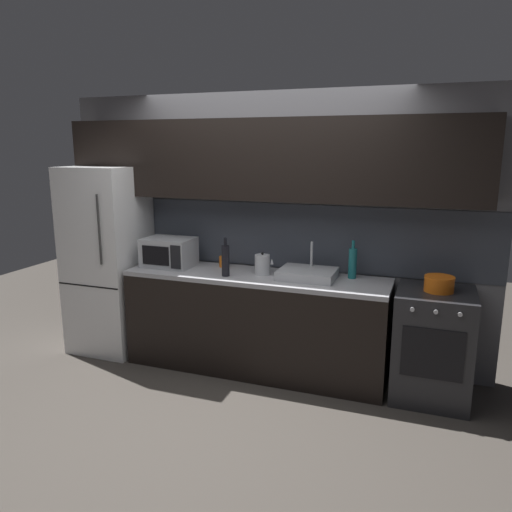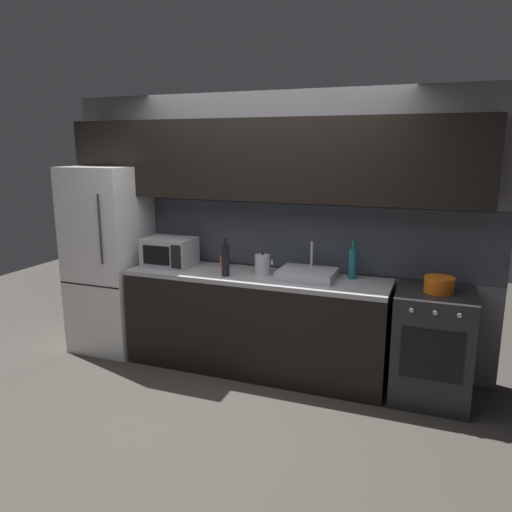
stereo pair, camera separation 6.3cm
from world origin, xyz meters
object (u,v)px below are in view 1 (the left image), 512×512
at_px(refrigerator, 108,260).
at_px(kettle, 262,264).
at_px(wine_bottle_teal, 353,263).
at_px(mug_orange, 224,262).
at_px(cooking_pot, 439,284).
at_px(oven_range, 432,345).
at_px(wine_bottle_dark, 226,260).
at_px(microwave, 169,252).

distance_m(refrigerator, kettle, 1.61).
relative_size(wine_bottle_teal, mug_orange, 3.28).
relative_size(refrigerator, mug_orange, 18.11).
height_order(refrigerator, cooking_pot, refrigerator).
distance_m(refrigerator, oven_range, 3.11).
relative_size(wine_bottle_dark, cooking_pot, 1.49).
xyz_separation_m(wine_bottle_dark, cooking_pot, (1.76, 0.14, -0.08)).
distance_m(kettle, wine_bottle_teal, 0.79).
bearing_deg(wine_bottle_dark, mug_orange, 116.55).
distance_m(wine_bottle_teal, cooking_pot, 0.73).
relative_size(kettle, mug_orange, 1.98).
distance_m(oven_range, microwave, 2.47).
height_order(microwave, wine_bottle_dark, wine_bottle_dark).
bearing_deg(wine_bottle_dark, kettle, 31.17).
relative_size(kettle, wine_bottle_dark, 0.59).
relative_size(wine_bottle_dark, wine_bottle_teal, 1.03).
height_order(oven_range, wine_bottle_dark, wine_bottle_dark).
bearing_deg(oven_range, mug_orange, 174.79).
bearing_deg(kettle, refrigerator, -178.73).
height_order(oven_range, microwave, microwave).
height_order(refrigerator, microwave, refrigerator).
bearing_deg(kettle, wine_bottle_teal, 10.05).
xyz_separation_m(refrigerator, kettle, (1.61, 0.04, 0.08)).
height_order(oven_range, mug_orange, mug_orange).
xyz_separation_m(microwave, cooking_pot, (2.41, -0.02, -0.07)).
height_order(oven_range, cooking_pot, cooking_pot).
bearing_deg(mug_orange, wine_bottle_dark, -63.45).
xyz_separation_m(kettle, mug_orange, (-0.44, 0.14, -0.04)).
bearing_deg(kettle, mug_orange, 162.66).
bearing_deg(wine_bottle_teal, refrigerator, -175.86).
relative_size(refrigerator, wine_bottle_teal, 5.51).
height_order(oven_range, kettle, kettle).
distance_m(oven_range, wine_bottle_teal, 0.92).
distance_m(kettle, mug_orange, 0.46).
xyz_separation_m(refrigerator, mug_orange, (1.18, 0.17, 0.04)).
xyz_separation_m(oven_range, kettle, (-1.47, 0.04, 0.54)).
distance_m(oven_range, kettle, 1.56).
relative_size(oven_range, mug_orange, 8.92).
relative_size(refrigerator, wine_bottle_dark, 5.34).
relative_size(wine_bottle_dark, mug_orange, 3.39).
height_order(microwave, wine_bottle_teal, wine_bottle_teal).
height_order(mug_orange, cooking_pot, cooking_pot).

